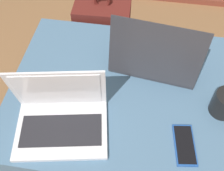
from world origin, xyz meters
The scene contains 6 objects.
ground_plane centered at (0.00, 0.00, 0.00)m, with size 14.00×14.00×0.00m, color olive.
ottoman centered at (0.00, 0.00, 0.20)m, with size 0.92×0.73×0.41m.
laptop_near centered at (-0.20, -0.18, 0.46)m, with size 0.36×0.28×0.24m.
laptop_far centered at (0.11, 0.15, 0.46)m, with size 0.38×0.30×0.27m.
cell_phone centered at (0.24, -0.20, 0.41)m, with size 0.09×0.16×0.01m.
backpack centered at (-0.17, 0.50, 0.21)m, with size 0.30×0.25×0.50m.
Camera 1 is at (0.05, -0.60, 1.27)m, focal length 42.00 mm.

